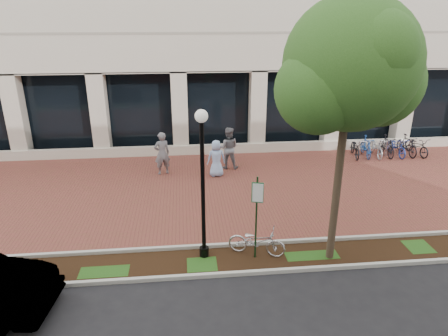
{
  "coord_description": "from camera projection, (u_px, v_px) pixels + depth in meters",
  "views": [
    {
      "loc": [
        -1.82,
        -15.23,
        6.82
      ],
      "look_at": [
        -0.33,
        -0.8,
        1.22
      ],
      "focal_mm": 32.0,
      "sensor_mm": 36.0,
      "label": 1
    }
  ],
  "objects": [
    {
      "name": "pedestrian_right",
      "position": [
        216.0,
        158.0,
        17.72
      ],
      "size": [
        0.86,
        0.59,
        1.67
      ],
      "primitive_type": "imported",
      "rotation": [
        0.0,
        0.0,
        3.22
      ],
      "color": "#96B5E0",
      "rests_on": "ground"
    },
    {
      "name": "curb_street_side",
      "position": [
        255.0,
        272.0,
        11.18
      ],
      "size": [
        40.0,
        0.12,
        0.12
      ],
      "primitive_type": "cube",
      "color": "#AEAEA4",
      "rests_on": "ground"
    },
    {
      "name": "locked_bicycle",
      "position": [
        257.0,
        241.0,
        11.96
      ],
      "size": [
        1.85,
        1.18,
        0.92
      ],
      "primitive_type": "imported",
      "rotation": [
        0.0,
        0.0,
        1.22
      ],
      "color": "silver",
      "rests_on": "ground"
    },
    {
      "name": "street_tree",
      "position": [
        351.0,
        73.0,
        10.07
      ],
      "size": [
        4.1,
        3.42,
        7.37
      ],
      "color": "#4E402C",
      "rests_on": "ground"
    },
    {
      "name": "pedestrian_mid",
      "position": [
        228.0,
        148.0,
        18.61
      ],
      "size": [
        1.09,
        0.92,
        1.99
      ],
      "primitive_type": "imported",
      "rotation": [
        0.0,
        0.0,
        2.95
      ],
      "color": "slate",
      "rests_on": "ground"
    },
    {
      "name": "parking_sign",
      "position": [
        257.0,
        208.0,
        11.38
      ],
      "size": [
        0.34,
        0.07,
        2.62
      ],
      "rotation": [
        0.0,
        0.0,
        -0.27
      ],
      "color": "#143817",
      "rests_on": "ground"
    },
    {
      "name": "curb_plaza_side",
      "position": [
        246.0,
        244.0,
        12.57
      ],
      "size": [
        40.0,
        0.12,
        0.12
      ],
      "primitive_type": "cube",
      "color": "#AEAEA4",
      "rests_on": "ground"
    },
    {
      "name": "ground",
      "position": [
        230.0,
        188.0,
        16.77
      ],
      "size": [
        120.0,
        120.0,
        0.0
      ],
      "primitive_type": "plane",
      "color": "black",
      "rests_on": "ground"
    },
    {
      "name": "pedestrian_left",
      "position": [
        162.0,
        153.0,
        17.9
      ],
      "size": [
        0.83,
        0.67,
        1.97
      ],
      "primitive_type": "imported",
      "rotation": [
        0.0,
        0.0,
        3.46
      ],
      "color": "slate",
      "rests_on": "ground"
    },
    {
      "name": "brick_plaza",
      "position": [
        230.0,
        188.0,
        16.76
      ],
      "size": [
        40.0,
        9.0,
        0.01
      ],
      "primitive_type": "cube",
      "color": "brown",
      "rests_on": "ground"
    },
    {
      "name": "lamppost",
      "position": [
        203.0,
        178.0,
        11.14
      ],
      "size": [
        0.36,
        0.36,
        4.5
      ],
      "color": "black",
      "rests_on": "ground"
    },
    {
      "name": "bike_rack_cluster",
      "position": [
        387.0,
        147.0,
        20.43
      ],
      "size": [
        4.2,
        1.9,
        1.05
      ],
      "rotation": [
        0.0,
        0.0,
        -0.1
      ],
      "color": "black",
      "rests_on": "ground"
    },
    {
      "name": "planting_strip",
      "position": [
        250.0,
        259.0,
        11.89
      ],
      "size": [
        40.0,
        1.5,
        0.01
      ],
      "primitive_type": "cube",
      "color": "black",
      "rests_on": "ground"
    },
    {
      "name": "bollard",
      "position": [
        386.0,
        148.0,
        20.34
      ],
      "size": [
        0.12,
        0.12,
        0.91
      ],
      "color": "#B2B2B7",
      "rests_on": "ground"
    }
  ]
}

